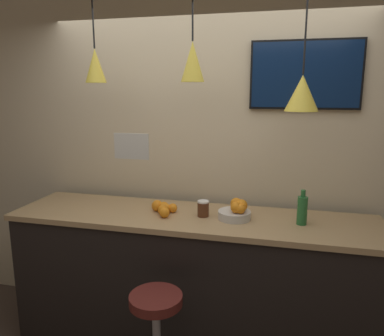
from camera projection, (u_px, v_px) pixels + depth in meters
back_wall at (205, 151)px, 3.05m from camera, size 8.00×0.06×2.90m
service_counter at (192, 281)px, 2.82m from camera, size 2.65×0.66×1.05m
bar_stool at (157, 333)px, 2.28m from camera, size 0.37×0.37×0.74m
fruit_bowl at (236, 211)px, 2.62m from camera, size 0.23×0.23×0.14m
orange_pile at (164, 208)px, 2.75m from camera, size 0.20×0.20×0.08m
juice_bottle at (302, 210)px, 2.51m from camera, size 0.07×0.07×0.24m
spread_jar at (203, 209)px, 2.68m from camera, size 0.08×0.08×0.12m
pendant_lamp_left at (95, 65)px, 2.68m from camera, size 0.15×0.15×0.81m
pendant_lamp_middle at (193, 61)px, 2.51m from camera, size 0.16×0.16×0.81m
pendant_lamp_right at (302, 92)px, 2.38m from camera, size 0.22×0.22×1.00m
mounted_tv at (305, 75)px, 2.70m from camera, size 0.79×0.04×0.49m
hanging_menu_board at (131, 146)px, 2.45m from camera, size 0.24×0.01×0.17m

